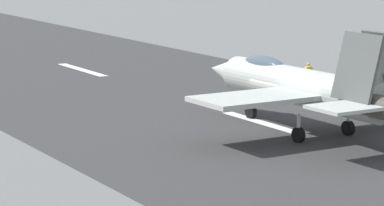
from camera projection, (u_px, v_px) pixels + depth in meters
The scene contains 4 objects.
ground_plane at pixel (274, 126), 50.42m from camera, with size 400.00×400.00×0.00m, color slate.
runway_strip at pixel (274, 126), 50.41m from camera, with size 240.00×26.00×0.02m.
fighter_jet at pixel (302, 86), 48.42m from camera, with size 16.05×13.35×5.65m.
crew_person at pixel (308, 75), 63.59m from camera, with size 0.30×0.70×1.66m.
Camera 1 is at (-40.45, 28.78, 9.96)m, focal length 88.10 mm.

